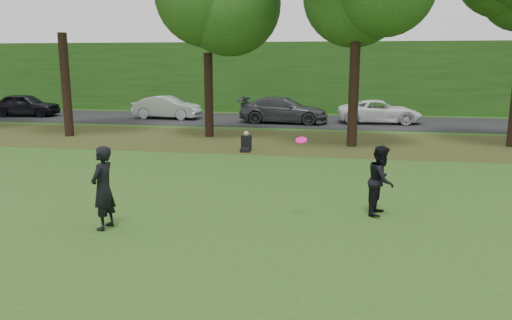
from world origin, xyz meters
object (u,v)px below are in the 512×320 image
Objects in this scene: player_right at (381,180)px; frisbee at (301,140)px; player_left at (103,188)px; seated_person at (246,144)px.

player_right is 4.57× the size of frisbee.
player_left reaches higher than seated_person.
player_left is 10.34m from seated_person.
player_right is (6.29, 2.26, -0.09)m from player_left.
player_left is 2.32× the size of seated_person.
player_right is 9.46m from seated_person.
frisbee is at bearing 131.14° from player_right.
frisbee reaches higher than player_right.
frisbee is 9.62m from seated_person.
seated_person is (-5.03, 7.98, -0.56)m from player_right.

